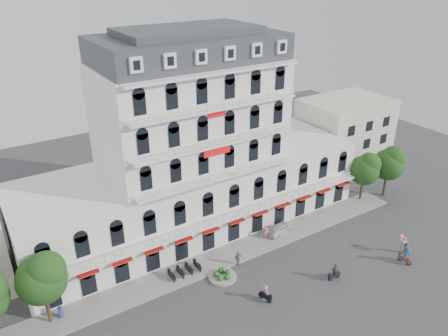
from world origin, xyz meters
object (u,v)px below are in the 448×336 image
balloon_vendor (404,244)px  parked_car (280,229)px  rider_northeast (335,271)px  rider_center (265,293)px  rider_east (406,254)px

balloon_vendor → parked_car: bearing=131.2°
parked_car → balloon_vendor: (10.07, -11.50, 0.62)m
parked_car → balloon_vendor: balloon_vendor is taller
parked_car → balloon_vendor: size_ratio=1.67×
rider_northeast → rider_center: bearing=-5.0°
parked_car → rider_east: rider_east is taller
parked_car → rider_northeast: size_ratio=1.89×
parked_car → rider_center: bearing=123.0°
rider_east → balloon_vendor: bearing=-53.7°
parked_car → rider_center: rider_center is taller
balloon_vendor → rider_east: bearing=-137.9°
parked_car → rider_northeast: bearing=165.5°
rider_center → rider_east: bearing=62.0°
rider_northeast → balloon_vendor: balloon_vendor is taller
rider_east → rider_northeast: size_ratio=1.09×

